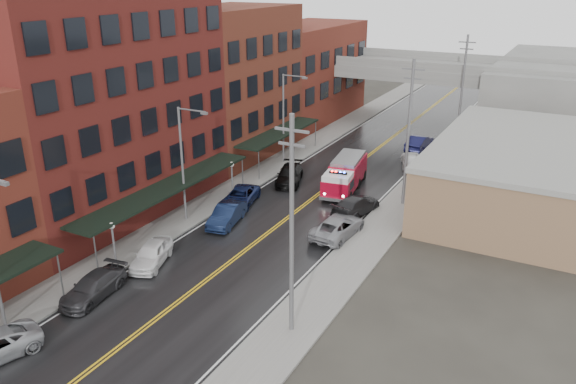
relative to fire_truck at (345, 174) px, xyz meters
The scene contains 30 objects.
road 6.31m from the fire_truck, 104.86° to the right, with size 11.00×160.00×0.02m, color black.
sidewalk_left 10.77m from the fire_truck, 146.24° to the right, with size 3.00×160.00×0.15m, color slate.
sidewalk_right 8.36m from the fire_truck, 46.01° to the right, with size 3.00×160.00×0.15m, color slate.
curb_left 9.45m from the fire_truck, 140.61° to the right, with size 0.30×160.00×0.15m, color gray.
curb_right 7.33m from the fire_truck, 55.50° to the right, with size 0.30×160.00×0.15m, color gray.
brick_building_b 21.09m from the fire_truck, 139.00° to the right, with size 9.00×20.00×18.00m, color #5A1918.
brick_building_c 16.68m from the fire_truck, 162.92° to the left, with size 9.00×15.00×15.00m, color brown.
brick_building_far 26.99m from the fire_truck, 123.98° to the left, with size 9.00×20.00×12.00m, color maroon.
tan_building 15.02m from the fire_truck, 15.75° to the left, with size 14.00×22.00×5.00m, color brown.
right_far_block 37.91m from the fire_truck, 64.26° to the left, with size 18.00×30.00×8.00m, color slate.
awning_1 15.86m from the fire_truck, 125.03° to the right, with size 2.60×18.00×3.09m.
awning_2 10.26m from the fire_truck, 153.24° to the left, with size 2.60×13.00×3.09m.
globe_lamp_1 21.48m from the fire_truck, 111.80° to the right, with size 0.44×0.44×3.12m.
globe_lamp_2 9.97m from the fire_truck, 143.36° to the right, with size 0.44×0.44×3.12m.
street_lamp_1 14.90m from the fire_truck, 124.25° to the right, with size 2.64×0.22×9.00m.
street_lamp_2 9.81m from the fire_truck, 153.39° to the left, with size 2.64×0.22×9.00m.
utility_pole_0 22.20m from the fire_truck, 74.95° to the right, with size 1.80×0.24×12.00m.
utility_pole_1 7.47m from the fire_truck, ahead, with size 1.80×0.24×12.00m.
utility_pole_2 20.46m from the fire_truck, 73.56° to the left, with size 1.80×0.24×12.00m.
overpass 26.50m from the fire_truck, 93.45° to the left, with size 40.00×10.00×7.50m.
fire_truck is the anchor object (origin of this frame).
parked_car_left_3 24.29m from the fire_truck, 105.18° to the right, with size 1.93×4.74×1.37m, color #2B2B2E.
parked_car_left_4 19.61m from the fire_truck, 107.91° to the right, with size 1.78×4.43×1.51m, color white.
parked_car_left_5 12.17m from the fire_truck, 115.21° to the right, with size 1.64×4.69×1.55m, color #0E1934.
parked_car_left_6 9.61m from the fire_truck, 131.84° to the right, with size 2.24×4.87×1.35m, color #121D46.
parked_car_left_7 5.27m from the fire_truck, behind, with size 2.12×5.22×1.51m, color black.
parked_car_right_0 9.50m from the fire_truck, 70.49° to the right, with size 2.46×5.33×1.48m, color gray.
parked_car_right_1 5.36m from the fire_truck, 57.82° to the right, with size 2.08×5.11×1.48m, color black.
parked_car_right_2 9.66m from the fire_truck, 69.18° to the left, with size 1.87×4.64×1.58m, color white.
parked_car_right_3 15.14m from the fire_truck, 80.31° to the left, with size 1.74×4.98×1.64m, color black.
Camera 1 is at (18.99, -7.60, 18.11)m, focal length 35.00 mm.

